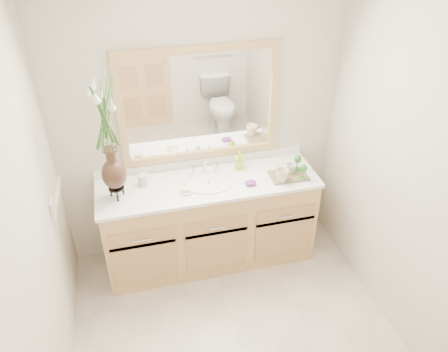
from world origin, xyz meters
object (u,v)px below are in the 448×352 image
object	(u,v)px
flower_vase	(106,127)
tray	(289,176)
soap_bottle	(239,161)
tumbler	(143,180)

from	to	relation	value
flower_vase	tray	world-z (taller)	flower_vase
flower_vase	soap_bottle	size ratio (longest dim) A/B	6.15
flower_vase	soap_bottle	world-z (taller)	flower_vase
flower_vase	soap_bottle	xyz separation A→B (m)	(1.05, 0.18, -0.54)
tumbler	soap_bottle	world-z (taller)	soap_bottle
flower_vase	tumbler	size ratio (longest dim) A/B	9.29
soap_bottle	tray	bearing A→B (deg)	-29.75
soap_bottle	tray	world-z (taller)	soap_bottle
tray	flower_vase	bearing A→B (deg)	179.26
tumbler	tray	xyz separation A→B (m)	(1.20, -0.18, -0.04)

